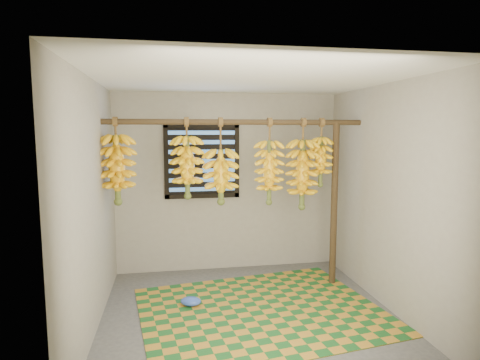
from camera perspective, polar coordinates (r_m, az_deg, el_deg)
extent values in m
cube|color=#444444|center=(4.38, 1.33, -18.81)|extent=(3.00, 3.00, 0.01)
cube|color=silver|center=(3.97, 1.43, 14.30)|extent=(3.00, 3.00, 0.01)
cube|color=gray|center=(5.47, -1.75, -0.36)|extent=(3.00, 0.01, 2.40)
cube|color=gray|center=(3.99, -20.37, -3.55)|extent=(0.01, 3.00, 2.40)
cube|color=gray|center=(4.54, 20.35, -2.31)|extent=(0.01, 3.00, 2.40)
cube|color=black|center=(5.37, -5.42, 2.70)|extent=(1.00, 0.04, 1.00)
cylinder|color=#422F1B|center=(4.63, -0.33, 8.24)|extent=(3.00, 0.06, 0.06)
cylinder|color=#422F1B|center=(5.05, 13.24, -3.45)|extent=(0.08, 0.08, 2.00)
cube|color=#18521F|center=(4.48, 3.02, -18.03)|extent=(2.74, 2.32, 0.01)
ellipsoid|color=#3150B6|center=(4.59, -7.00, -16.75)|extent=(0.27, 0.23, 0.09)
cylinder|color=brown|center=(4.60, -17.29, 7.03)|extent=(0.02, 0.02, 0.21)
cylinder|color=#4C5923|center=(4.61, -17.10, 1.67)|extent=(0.07, 0.07, 0.72)
cylinder|color=brown|center=(4.56, -7.61, 7.20)|extent=(0.02, 0.02, 0.22)
cylinder|color=#4C5923|center=(4.58, -7.52, 2.07)|extent=(0.06, 0.06, 0.66)
cylinder|color=brown|center=(4.60, -2.78, 6.30)|extent=(0.02, 0.02, 0.37)
cylinder|color=#4C5923|center=(4.62, -2.75, 0.73)|extent=(0.06, 0.06, 0.59)
cylinder|color=brown|center=(4.70, 4.23, 6.93)|extent=(0.02, 0.02, 0.27)
cylinder|color=#4C5923|center=(4.73, 4.18, 1.33)|extent=(0.05, 0.05, 0.71)
cylinder|color=brown|center=(4.82, 8.97, 6.89)|extent=(0.02, 0.02, 0.26)
cylinder|color=#4C5923|center=(4.85, 8.86, 1.02)|extent=(0.06, 0.06, 0.79)
cylinder|color=brown|center=(4.90, 11.52, 7.05)|extent=(0.02, 0.02, 0.23)
cylinder|color=#4C5923|center=(4.91, 11.42, 2.81)|extent=(0.05, 0.05, 0.56)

